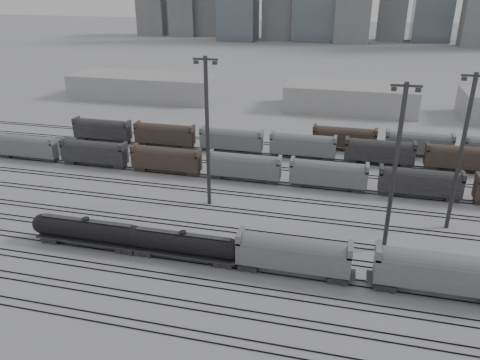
% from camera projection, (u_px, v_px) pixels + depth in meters
% --- Properties ---
extents(ground, '(900.00, 900.00, 0.00)m').
position_uv_depth(ground, '(253.00, 273.00, 65.94)').
color(ground, '#ABACB0').
rests_on(ground, ground).
extents(tracks, '(220.00, 71.50, 0.16)m').
position_uv_depth(tracks, '(275.00, 216.00, 81.51)').
color(tracks, black).
rests_on(tracks, ground).
extents(tank_car_a, '(18.69, 3.11, 4.62)m').
position_uv_depth(tank_car_a, '(87.00, 230.00, 71.66)').
color(tank_car_a, black).
rests_on(tank_car_a, ground).
extents(tank_car_b, '(17.99, 3.00, 4.45)m').
position_uv_depth(tank_car_b, '(183.00, 244.00, 68.20)').
color(tank_car_b, black).
rests_on(tank_car_b, ground).
extents(hopper_car_a, '(15.79, 3.14, 5.65)m').
position_uv_depth(hopper_car_a, '(293.00, 253.00, 64.24)').
color(hopper_car_a, black).
rests_on(hopper_car_a, ground).
extents(hopper_car_b, '(16.83, 3.34, 6.02)m').
position_uv_depth(hopper_car_b, '(442.00, 271.00, 59.86)').
color(hopper_car_b, black).
rests_on(hopper_car_b, ground).
extents(light_mast_b, '(4.27, 0.68, 26.69)m').
position_uv_depth(light_mast_b, '(207.00, 130.00, 80.78)').
color(light_mast_b, '#353537').
rests_on(light_mast_b, ground).
extents(light_mast_c, '(4.10, 0.66, 25.62)m').
position_uv_depth(light_mast_c, '(395.00, 166.00, 66.51)').
color(light_mast_c, '#353537').
rests_on(light_mast_c, ground).
extents(light_mast_d, '(4.11, 0.66, 25.69)m').
position_uv_depth(light_mast_d, '(461.00, 150.00, 72.62)').
color(light_mast_d, '#353537').
rests_on(light_mast_d, ground).
extents(bg_string_near, '(151.00, 3.00, 5.60)m').
position_uv_depth(bg_string_near, '(328.00, 175.00, 91.58)').
color(bg_string_near, slate).
rests_on(bg_string_near, ground).
extents(bg_string_mid, '(151.00, 3.00, 5.60)m').
position_uv_depth(bg_string_mid, '(379.00, 153.00, 103.60)').
color(bg_string_mid, black).
rests_on(bg_string_mid, ground).
extents(bg_string_far, '(66.00, 3.00, 5.60)m').
position_uv_depth(bg_string_far, '(458.00, 147.00, 106.81)').
color(bg_string_far, '#4A372F').
rests_on(bg_string_far, ground).
extents(warehouse_left, '(50.00, 18.00, 8.00)m').
position_uv_depth(warehouse_left, '(144.00, 86.00, 162.48)').
color(warehouse_left, '#A7A7AA').
rests_on(warehouse_left, ground).
extents(warehouse_mid, '(40.00, 18.00, 8.00)m').
position_uv_depth(warehouse_mid, '(350.00, 98.00, 146.82)').
color(warehouse_mid, '#A7A7AA').
rests_on(warehouse_mid, ground).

